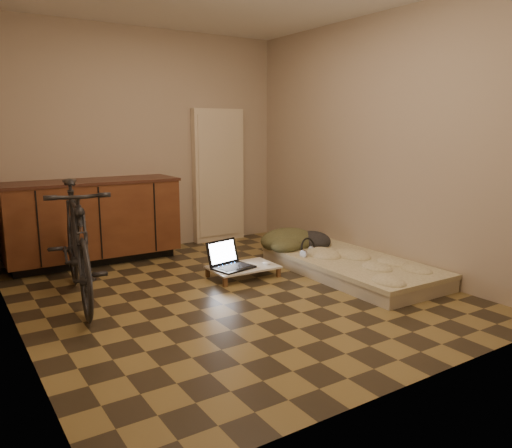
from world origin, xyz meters
TOP-DOWN VIEW (x-y plane):
  - room_shell at (0.00, 0.00)m, footprint 3.50×4.00m
  - cabinets at (-0.75, 1.70)m, footprint 1.84×0.62m
  - appliance_panel at (0.95, 1.94)m, footprint 0.70×0.10m
  - bicycle at (-1.20, 0.50)m, footprint 0.76×1.80m
  - futon at (1.30, -0.18)m, footprint 0.94×1.92m
  - clothing_pile at (1.19, 0.62)m, footprint 0.70×0.58m
  - headphones at (1.03, 0.18)m, footprint 0.29×0.27m
  - lap_desk at (0.34, 0.34)m, footprint 0.67×0.44m
  - laptop at (0.20, 0.37)m, footprint 0.43×0.40m
  - mouse at (0.57, 0.26)m, footprint 0.08×0.11m

SIDE VIEW (x-z plane):
  - futon at x=1.30m, z-range 0.00..0.16m
  - lap_desk at x=0.34m, z-range 0.04..0.15m
  - mouse at x=0.57m, z-range 0.11..0.14m
  - laptop at x=0.20m, z-range 0.03..0.29m
  - headphones at x=1.03m, z-range 0.16..0.33m
  - clothing_pile at x=1.19m, z-range 0.16..0.44m
  - cabinets at x=-0.75m, z-range 0.01..0.92m
  - bicycle at x=-1.20m, z-range 0.00..1.13m
  - appliance_panel at x=0.95m, z-range 0.00..1.70m
  - room_shell at x=0.00m, z-range 0.00..2.60m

